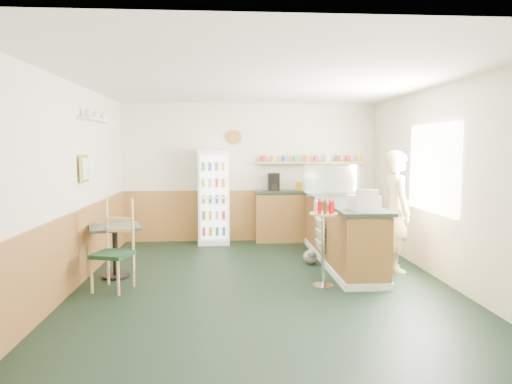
{
  "coord_description": "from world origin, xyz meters",
  "views": [
    {
      "loc": [
        -0.48,
        -5.99,
        1.84
      ],
      "look_at": [
        -0.04,
        0.6,
        1.2
      ],
      "focal_mm": 32.0,
      "sensor_mm": 36.0,
      "label": 1
    }
  ],
  "objects": [
    {
      "name": "ground",
      "position": [
        0.0,
        0.0,
        0.0
      ],
      "size": [
        6.0,
        6.0,
        0.0
      ],
      "primitive_type": "plane",
      "color": "black",
      "rests_on": "ground"
    },
    {
      "name": "room_envelope",
      "position": [
        -0.23,
        0.73,
        1.52
      ],
      "size": [
        5.04,
        6.02,
        2.72
      ],
      "color": "beige",
      "rests_on": "ground"
    },
    {
      "name": "service_counter",
      "position": [
        1.35,
        1.07,
        0.46
      ],
      "size": [
        0.68,
        3.01,
        1.01
      ],
      "color": "#A97936",
      "rests_on": "ground"
    },
    {
      "name": "back_counter",
      "position": [
        1.19,
        2.8,
        0.55
      ],
      "size": [
        2.24,
        0.42,
        1.69
      ],
      "color": "#A97936",
      "rests_on": "ground"
    },
    {
      "name": "drinks_fridge",
      "position": [
        -0.71,
        2.74,
        0.9
      ],
      "size": [
        0.59,
        0.52,
        1.8
      ],
      "color": "white",
      "rests_on": "ground"
    },
    {
      "name": "display_case",
      "position": [
        1.35,
        1.86,
        1.27
      ],
      "size": [
        0.92,
        0.48,
        0.53
      ],
      "color": "silver",
      "rests_on": "service_counter"
    },
    {
      "name": "cash_register",
      "position": [
        1.35,
        -0.06,
        1.11
      ],
      "size": [
        0.39,
        0.41,
        0.2
      ],
      "primitive_type": "cube",
      "rotation": [
        0.0,
        0.0,
        0.16
      ],
      "color": "beige",
      "rests_on": "service_counter"
    },
    {
      "name": "shopkeeper",
      "position": [
        2.05,
        0.56,
        0.9
      ],
      "size": [
        0.44,
        0.6,
        1.8
      ],
      "primitive_type": "imported",
      "rotation": [
        0.0,
        0.0,
        1.56
      ],
      "color": "tan",
      "rests_on": "ground"
    },
    {
      "name": "condiment_stand",
      "position": [
        0.8,
        -0.14,
        0.78
      ],
      "size": [
        0.37,
        0.37,
        1.15
      ],
      "rotation": [
        0.0,
        0.0,
        -0.22
      ],
      "color": "silver",
      "rests_on": "ground"
    },
    {
      "name": "newspaper_rack",
      "position": [
        0.99,
        0.97,
        0.48
      ],
      "size": [
        0.09,
        0.43,
        0.51
      ],
      "color": "black",
      "rests_on": "ground"
    },
    {
      "name": "cafe_table",
      "position": [
        -2.05,
        0.47,
        0.52
      ],
      "size": [
        0.85,
        0.85,
        0.74
      ],
      "rotation": [
        0.0,
        0.0,
        0.31
      ],
      "color": "black",
      "rests_on": "ground"
    },
    {
      "name": "cafe_chair",
      "position": [
        -1.94,
        -0.02,
        0.62
      ],
      "size": [
        0.55,
        0.55,
        1.18
      ],
      "rotation": [
        0.0,
        0.0,
        -0.31
      ],
      "color": "#15311C",
      "rests_on": "ground"
    },
    {
      "name": "dog_doorstop",
      "position": [
        0.85,
        1.03,
        0.12
      ],
      "size": [
        0.22,
        0.28,
        0.26
      ],
      "rotation": [
        0.0,
        0.0,
        -0.12
      ],
      "color": "gray",
      "rests_on": "ground"
    }
  ]
}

